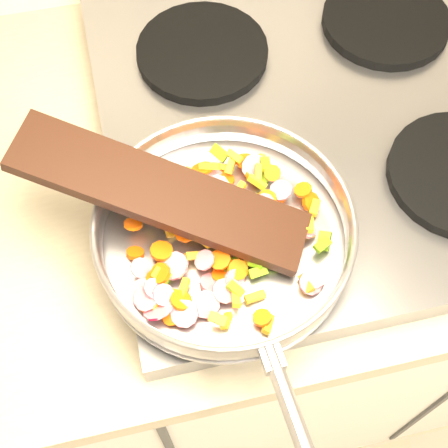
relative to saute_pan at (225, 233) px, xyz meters
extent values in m
cube|color=#939399|center=(0.18, 0.17, -0.06)|extent=(0.60, 0.60, 0.04)
cylinder|color=black|center=(0.04, 0.03, -0.04)|extent=(0.19, 0.19, 0.02)
cylinder|color=black|center=(0.04, 0.31, -0.04)|extent=(0.19, 0.19, 0.02)
cylinder|color=black|center=(0.32, 0.31, -0.04)|extent=(0.19, 0.19, 0.02)
cylinder|color=#9E9EA5|center=(0.00, 0.00, -0.02)|extent=(0.30, 0.30, 0.01)
torus|color=#9E9EA5|center=(0.00, 0.00, 0.00)|extent=(0.33, 0.33, 0.04)
torus|color=#9E9EA5|center=(0.00, 0.00, 0.02)|extent=(0.30, 0.30, 0.01)
cylinder|color=#9E9EA5|center=(0.02, -0.24, 0.01)|extent=(0.03, 0.19, 0.02)
cube|color=#9E9EA5|center=(0.01, -0.16, 0.01)|extent=(0.02, 0.03, 0.02)
cube|color=yellow|center=(-0.02, 0.00, 0.00)|extent=(0.02, 0.03, 0.01)
cube|color=#629813|center=(-0.08, -0.04, 0.00)|extent=(0.02, 0.02, 0.02)
cube|color=#629813|center=(-0.08, -0.06, -0.01)|extent=(0.02, 0.02, 0.02)
cube|color=yellow|center=(0.07, 0.09, -0.02)|extent=(0.02, 0.03, 0.01)
cube|color=#629813|center=(-0.08, -0.04, -0.02)|extent=(0.02, 0.02, 0.01)
cylinder|color=#C1123A|center=(0.04, 0.01, -0.02)|extent=(0.03, 0.03, 0.02)
cube|color=yellow|center=(-0.01, -0.08, 0.00)|extent=(0.01, 0.02, 0.01)
cylinder|color=#FB5408|center=(-0.08, -0.08, -0.01)|extent=(0.03, 0.03, 0.01)
cube|color=yellow|center=(-0.06, 0.03, -0.02)|extent=(0.01, 0.02, 0.01)
cube|color=yellow|center=(0.06, 0.07, 0.00)|extent=(0.02, 0.03, 0.01)
cube|color=#629813|center=(0.06, 0.07, -0.01)|extent=(0.02, 0.02, 0.02)
cylinder|color=#C1123A|center=(0.08, -0.08, -0.01)|extent=(0.04, 0.04, 0.02)
cube|color=#629813|center=(0.01, 0.05, 0.00)|extent=(0.02, 0.02, 0.02)
cube|color=yellow|center=(-0.04, -0.02, -0.01)|extent=(0.03, 0.01, 0.02)
cube|color=yellow|center=(0.03, 0.06, -0.01)|extent=(0.02, 0.02, 0.01)
cube|color=#629813|center=(0.11, -0.04, 0.00)|extent=(0.02, 0.02, 0.01)
cube|color=yellow|center=(0.02, 0.10, -0.02)|extent=(0.02, 0.01, 0.01)
cylinder|color=#FB5408|center=(-0.10, -0.06, -0.02)|extent=(0.03, 0.03, 0.02)
cylinder|color=#FB5408|center=(-0.10, -0.04, -0.02)|extent=(0.02, 0.02, 0.01)
cube|color=yellow|center=(0.03, -0.04, -0.01)|extent=(0.03, 0.02, 0.02)
cylinder|color=#C1123A|center=(0.06, 0.09, -0.01)|extent=(0.05, 0.04, 0.03)
cylinder|color=#FB5408|center=(0.00, -0.05, -0.01)|extent=(0.03, 0.03, 0.02)
cube|color=#629813|center=(0.03, -0.04, -0.01)|extent=(0.02, 0.02, 0.01)
cylinder|color=#C1123A|center=(0.01, 0.07, -0.01)|extent=(0.04, 0.04, 0.02)
cube|color=yellow|center=(-0.06, -0.05, -0.01)|extent=(0.02, 0.03, 0.01)
cylinder|color=#C1123A|center=(-0.10, -0.06, 0.00)|extent=(0.03, 0.04, 0.02)
cube|color=#629813|center=(0.01, 0.01, 0.00)|extent=(0.02, 0.02, 0.02)
cube|color=yellow|center=(-0.03, 0.10, -0.02)|extent=(0.02, 0.02, 0.01)
cube|color=yellow|center=(0.04, -0.01, -0.01)|extent=(0.02, 0.02, 0.01)
cylinder|color=#C1123A|center=(-0.10, -0.05, -0.01)|extent=(0.04, 0.04, 0.02)
cylinder|color=#FB5408|center=(0.02, -0.11, -0.01)|extent=(0.03, 0.03, 0.01)
cube|color=#629813|center=(-0.01, 0.03, 0.00)|extent=(0.02, 0.02, 0.02)
cylinder|color=#FB5408|center=(-0.11, 0.01, -0.02)|extent=(0.02, 0.02, 0.02)
cylinder|color=#C1123A|center=(0.07, 0.00, 0.00)|extent=(0.04, 0.03, 0.02)
cube|color=yellow|center=(0.06, 0.09, -0.01)|extent=(0.03, 0.01, 0.02)
cylinder|color=#C1123A|center=(-0.07, 0.06, -0.02)|extent=(0.04, 0.04, 0.02)
cylinder|color=#C1123A|center=(-0.03, -0.03, 0.00)|extent=(0.03, 0.03, 0.02)
cylinder|color=#FB5408|center=(-0.10, 0.03, 0.00)|extent=(0.03, 0.03, 0.02)
cube|color=#629813|center=(0.08, 0.00, -0.02)|extent=(0.02, 0.01, 0.01)
cylinder|color=#FB5408|center=(-0.04, 0.08, 0.00)|extent=(0.04, 0.04, 0.01)
cylinder|color=#FB5408|center=(-0.07, 0.00, 0.00)|extent=(0.03, 0.03, 0.01)
cube|color=yellow|center=(0.02, -0.11, -0.01)|extent=(0.02, 0.02, 0.02)
cube|color=yellow|center=(0.06, -0.03, -0.01)|extent=(0.02, 0.02, 0.02)
cylinder|color=#C1123A|center=(0.08, 0.04, 0.00)|extent=(0.04, 0.04, 0.01)
cylinder|color=#FB5408|center=(-0.01, -0.03, 0.00)|extent=(0.03, 0.03, 0.01)
cube|color=yellow|center=(0.06, 0.04, -0.01)|extent=(0.01, 0.03, 0.01)
cylinder|color=#FB5408|center=(0.06, 0.03, -0.01)|extent=(0.03, 0.03, 0.02)
cylinder|color=#FB5408|center=(0.05, 0.10, -0.01)|extent=(0.04, 0.04, 0.01)
cube|color=yellow|center=(0.02, -0.08, -0.01)|extent=(0.03, 0.01, 0.01)
cylinder|color=#C1123A|center=(0.07, 0.01, -0.01)|extent=(0.05, 0.04, 0.02)
cube|color=#629813|center=(0.03, -0.05, -0.01)|extent=(0.02, 0.02, 0.01)
cylinder|color=#C1123A|center=(-0.09, -0.07, -0.01)|extent=(0.05, 0.04, 0.03)
cylinder|color=#C1123A|center=(0.02, -0.01, -0.01)|extent=(0.05, 0.05, 0.01)
cube|color=yellow|center=(0.08, -0.08, -0.01)|extent=(0.01, 0.03, 0.01)
cylinder|color=#C1123A|center=(-0.03, 0.04, -0.02)|extent=(0.04, 0.03, 0.02)
cylinder|color=#FB5408|center=(0.08, 0.04, -0.01)|extent=(0.03, 0.03, 0.02)
cylinder|color=#FB5408|center=(0.11, 0.04, -0.01)|extent=(0.03, 0.03, 0.01)
cube|color=yellow|center=(0.03, 0.09, -0.01)|extent=(0.02, 0.02, 0.02)
cube|color=#629813|center=(0.02, 0.11, 0.00)|extent=(0.02, 0.03, 0.02)
cylinder|color=#C1123A|center=(0.09, -0.07, -0.01)|extent=(0.03, 0.03, 0.01)
cube|color=#629813|center=(0.00, -0.03, -0.02)|extent=(0.03, 0.02, 0.01)
cylinder|color=#FB5408|center=(-0.06, -0.07, -0.01)|extent=(0.03, 0.04, 0.02)
cylinder|color=#FB5408|center=(0.07, 0.07, 0.00)|extent=(0.03, 0.03, 0.02)
cube|color=yellow|center=(0.04, 0.10, 0.00)|extent=(0.02, 0.02, 0.01)
cylinder|color=#C1123A|center=(-0.10, -0.02, -0.01)|extent=(0.03, 0.03, 0.02)
cylinder|color=#C1123A|center=(-0.08, -0.06, 0.00)|extent=(0.03, 0.03, 0.02)
cylinder|color=#C1123A|center=(-0.03, 0.04, -0.02)|extent=(0.04, 0.03, 0.03)
cube|color=yellow|center=(-0.07, -0.08, -0.02)|extent=(0.02, 0.02, 0.01)
cylinder|color=#C1123A|center=(-0.06, -0.08, -0.01)|extent=(0.03, 0.03, 0.02)
cube|color=yellow|center=(0.09, -0.01, -0.02)|extent=(0.03, 0.01, 0.02)
cylinder|color=#C1123A|center=(-0.06, 0.09, -0.01)|extent=(0.03, 0.03, 0.03)
cube|color=#629813|center=(-0.09, 0.08, 0.00)|extent=(0.02, 0.02, 0.01)
cube|color=yellow|center=(0.00, 0.09, 0.00)|extent=(0.03, 0.02, 0.02)
cylinder|color=#FB5408|center=(0.02, 0.08, -0.02)|extent=(0.04, 0.04, 0.02)
cylinder|color=#C1123A|center=(0.09, -0.01, -0.01)|extent=(0.04, 0.05, 0.03)
cube|color=yellow|center=(0.02, 0.03, 0.00)|extent=(0.01, 0.03, 0.02)
cube|color=#629813|center=(0.00, -0.07, 0.00)|extent=(0.02, 0.02, 0.01)
cylinder|color=#FB5408|center=(0.11, 0.03, -0.02)|extent=(0.03, 0.03, 0.03)
cylinder|color=#FB5408|center=(-0.01, -0.04, -0.02)|extent=(0.03, 0.03, 0.01)
cube|color=#629813|center=(0.07, 0.08, 0.00)|extent=(0.01, 0.02, 0.01)
cylinder|color=#FB5408|center=(0.06, 0.08, -0.02)|extent=(0.04, 0.03, 0.03)
cube|color=yellow|center=(0.06, 0.00, 0.00)|extent=(0.02, 0.02, 0.02)
cylinder|color=#C1123A|center=(-0.04, -0.08, -0.01)|extent=(0.04, 0.04, 0.02)
cylinder|color=#C1123A|center=(0.00, -0.06, -0.01)|extent=(0.03, 0.03, 0.03)
cube|color=yellow|center=(0.07, -0.01, 0.00)|extent=(0.02, 0.01, 0.01)
cube|color=yellow|center=(-0.02, 0.06, 0.00)|extent=(0.02, 0.01, 0.01)
cylinder|color=#C1123A|center=(-0.06, -0.03, -0.01)|extent=(0.04, 0.04, 0.02)
cylinder|color=#FB5408|center=(0.06, 0.01, 0.00)|extent=(0.04, 0.04, 0.02)
cylinder|color=#C1123A|center=(0.06, 0.03, -0.01)|extent=(0.03, 0.03, 0.02)
cube|color=yellow|center=(0.05, 0.06, 0.00)|extent=(0.02, 0.02, 0.02)
cube|color=#629813|center=(0.11, -0.03, -0.01)|extent=(0.02, 0.03, 0.02)
cylinder|color=#FB5408|center=(-0.01, 0.10, -0.01)|extent=(0.04, 0.04, 0.02)
cube|color=#629813|center=(0.05, 0.04, -0.02)|extent=(0.02, 0.02, 0.02)
cylinder|color=#C1123A|center=(0.01, 0.08, -0.02)|extent=(0.03, 0.04, 0.02)
cube|color=yellow|center=(0.01, 0.07, -0.02)|extent=(0.02, 0.02, 0.01)
cube|color=yellow|center=(-0.04, 0.02, 0.00)|extent=(0.03, 0.01, 0.01)
cube|color=#629813|center=(-0.07, -0.06, -0.01)|extent=(0.02, 0.02, 0.01)
cube|color=yellow|center=(-0.02, -0.10, -0.02)|extent=(0.02, 0.02, 0.02)
cube|color=yellow|center=(0.11, 0.02, -0.01)|extent=(0.02, 0.02, 0.01)
cylinder|color=#C1123A|center=(-0.05, 0.08, -0.02)|extent=(0.03, 0.03, 0.02)
cube|color=yellow|center=(-0.01, -0.03, -0.01)|extent=(0.02, 0.02, 0.02)
cube|color=yellow|center=(-0.09, 0.04, 0.00)|extent=(0.02, 0.02, 0.02)
cube|color=#629813|center=(-0.01, 0.04, -0.01)|extent=(0.02, 0.02, 0.01)
cylinder|color=#C1123A|center=(-0.09, -0.05, 0.00)|extent=(0.03, 0.03, 0.01)
cube|color=yellow|center=(-0.03, -0.10, 0.00)|extent=(0.02, 0.02, 0.01)
cylinder|color=#C1123A|center=(-0.05, 0.07, -0.02)|extent=(0.04, 0.05, 0.03)
cylinder|color=#FB5408|center=(-0.08, -0.03, 0.00)|extent=(0.03, 0.03, 0.02)
cylinder|color=#FB5408|center=(0.05, 0.08, -0.02)|extent=(0.02, 0.03, 0.03)
cube|color=#629813|center=(-0.06, 0.07, -0.01)|extent=(0.02, 0.02, 0.01)
cylinder|color=#FB5408|center=(-0.09, -0.03, -0.01)|extent=(0.03, 0.03, 0.02)
cube|color=yellow|center=(-0.09, -0.06, -0.01)|extent=(0.03, 0.02, 0.01)
cube|color=#629813|center=(0.04, 0.03, -0.01)|extent=(0.02, 0.02, 0.02)
cube|color=#629813|center=(0.04, -0.04, -0.01)|extent=(0.02, 0.02, 0.01)
cube|color=yellow|center=(-0.05, 0.09, 0.00)|extent=(0.02, 0.02, 0.01)
cylinder|color=#FB5408|center=(-0.04, 0.01, 0.00)|extent=(0.03, 0.03, 0.02)
cube|color=yellow|center=(0.10, -0.01, 0.00)|extent=(0.02, 0.02, 0.01)
cylinder|color=#C1123A|center=(-0.02, -0.05, -0.02)|extent=(0.05, 0.04, 0.03)
cylinder|color=#C1123A|center=(0.03, -0.02, -0.01)|extent=(0.03, 0.03, 0.01)
cube|color=yellow|center=(0.08, 0.01, -0.02)|extent=(0.01, 0.02, 0.01)
cylinder|color=#C1123A|center=(-0.02, -0.07, -0.01)|extent=(0.04, 0.04, 0.01)
cube|color=black|center=(-0.06, 0.05, 0.03)|extent=(0.33, 0.23, 0.09)
camera|label=1|loc=(-0.08, -0.33, 0.63)|focal=50.00mm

